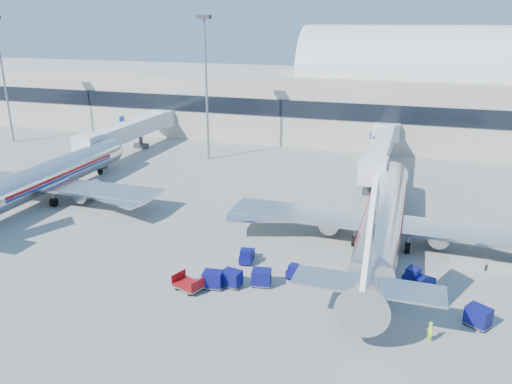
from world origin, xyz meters
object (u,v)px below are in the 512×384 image
(ramp_worker, at_px, (430,331))
(airliner_mid, at_px, (39,180))
(barrier_mid, at_px, (506,268))
(tug_left, at_px, (247,255))
(jetbridge_near, at_px, (381,147))
(mast_far_west, at_px, (1,61))
(mast_west, at_px, (206,68))
(tug_right, at_px, (418,279))
(cart_solo_far, at_px, (478,316))
(cart_train_b, at_px, (232,278))
(cart_train_c, at_px, (213,279))
(cart_train_a, at_px, (261,277))
(barrier_near, at_px, (467,263))
(airliner_main, at_px, (383,219))
(tug_lead, at_px, (298,273))
(cart_solo_near, at_px, (351,310))
(cart_open_red, at_px, (189,285))
(jetbridge_mid, at_px, (133,129))

(ramp_worker, bearing_deg, airliner_mid, 48.38)
(barrier_mid, distance_m, tug_left, 23.79)
(jetbridge_near, bearing_deg, mast_far_west, -179.32)
(mast_far_west, xyz_separation_m, mast_west, (40.00, 0.00, 0.00))
(tug_right, distance_m, cart_solo_far, 6.45)
(cart_train_b, distance_m, cart_train_c, 1.64)
(cart_train_a, relative_size, cart_solo_far, 0.85)
(barrier_near, bearing_deg, mast_far_west, 160.25)
(jetbridge_near, bearing_deg, airliner_main, -84.78)
(mast_far_west, relative_size, tug_lead, 10.18)
(cart_train_c, xyz_separation_m, cart_solo_far, (21.15, 0.90, 0.03))
(mast_west, bearing_deg, cart_solo_far, -44.80)
(tug_right, bearing_deg, barrier_mid, 54.38)
(cart_train_c, distance_m, cart_solo_near, 12.01)
(barrier_near, relative_size, cart_solo_near, 1.53)
(tug_right, xyz_separation_m, ramp_worker, (1.00, -7.77, 0.02))
(tug_right, xyz_separation_m, cart_solo_far, (4.42, -4.70, 0.08))
(barrier_mid, xyz_separation_m, tug_left, (-23.21, -5.22, 0.23))
(cart_solo_far, bearing_deg, cart_solo_near, -134.55)
(mast_west, distance_m, barrier_near, 49.33)
(tug_right, height_order, tug_left, tug_right)
(cart_train_a, xyz_separation_m, ramp_worker, (13.87, -3.80, -0.02))
(jetbridge_near, xyz_separation_m, cart_open_red, (-12.49, -40.53, -3.47))
(tug_lead, bearing_deg, airliner_mid, 174.01)
(cart_train_c, relative_size, cart_solo_far, 0.84)
(ramp_worker, bearing_deg, cart_open_red, 63.26)
(jetbridge_near, distance_m, cart_train_a, 38.62)
(tug_lead, bearing_deg, cart_train_b, -141.00)
(mast_west, distance_m, cart_solo_near, 51.19)
(tug_lead, height_order, cart_solo_far, cart_solo_far)
(jetbridge_near, height_order, barrier_near, jetbridge_near)
(cart_train_a, distance_m, cart_open_red, 6.28)
(cart_solo_near, bearing_deg, mast_far_west, 153.52)
(cart_solo_near, bearing_deg, barrier_near, 56.15)
(cart_train_c, bearing_deg, cart_solo_far, -5.21)
(mast_west, height_order, barrier_mid, mast_west)
(mast_west, bearing_deg, tug_lead, -56.15)
(cart_train_a, bearing_deg, barrier_near, 18.53)
(airliner_main, relative_size, cart_solo_far, 16.67)
(cart_train_b, relative_size, cart_train_c, 0.99)
(cart_open_red, bearing_deg, cart_train_a, 44.82)
(ramp_worker, bearing_deg, jetbridge_mid, 26.28)
(cart_train_a, xyz_separation_m, cart_solo_near, (8.08, -2.84, 0.08))
(tug_left, bearing_deg, tug_right, -97.23)
(airliner_mid, height_order, ramp_worker, airliner_mid)
(mast_west, relative_size, cart_train_a, 11.95)
(barrier_near, distance_m, cart_train_b, 22.01)
(airliner_main, bearing_deg, cart_solo_near, -94.48)
(cart_train_b, bearing_deg, cart_train_c, -144.58)
(mast_far_west, xyz_separation_m, cart_train_c, (56.92, -38.72, -13.98))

